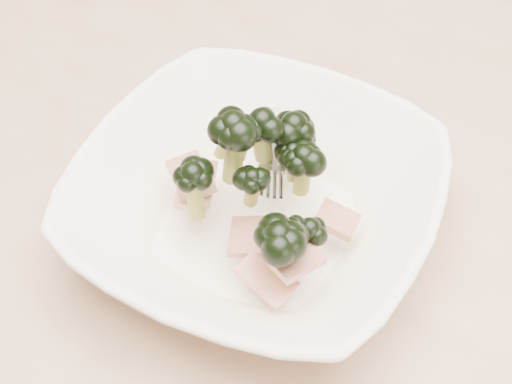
# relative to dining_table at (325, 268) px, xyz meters

# --- Properties ---
(dining_table) EXTENTS (1.20, 0.80, 0.75)m
(dining_table) POSITION_rel_dining_table_xyz_m (0.00, 0.00, 0.00)
(dining_table) COLOR tan
(dining_table) RESTS_ON ground
(broccoli_dish) EXTENTS (0.36, 0.36, 0.14)m
(broccoli_dish) POSITION_rel_dining_table_xyz_m (-0.04, -0.06, 0.14)
(broccoli_dish) COLOR white
(broccoli_dish) RESTS_ON dining_table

